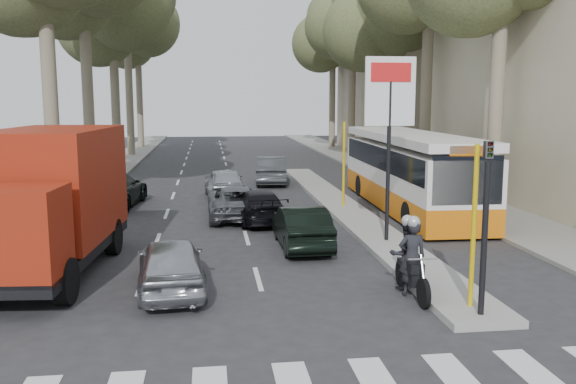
{
  "coord_description": "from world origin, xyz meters",
  "views": [
    {
      "loc": [
        -2.04,
        -12.48,
        4.38
      ],
      "look_at": [
        0.31,
        5.55,
        1.6
      ],
      "focal_mm": 38.0,
      "sensor_mm": 36.0,
      "label": 1
    }
  ],
  "objects_px": {
    "city_bus": "(409,169)",
    "motorcycle": "(409,258)",
    "dark_hatchback": "(302,227)",
    "red_truck": "(47,198)",
    "silver_hatchback": "(171,264)"
  },
  "relations": [
    {
      "from": "city_bus",
      "to": "motorcycle",
      "type": "xyz_separation_m",
      "value": [
        -3.49,
        -10.43,
        -0.78
      ]
    },
    {
      "from": "dark_hatchback",
      "to": "red_truck",
      "type": "relative_size",
      "value": 0.55
    },
    {
      "from": "dark_hatchback",
      "to": "city_bus",
      "type": "distance_m",
      "value": 7.9
    },
    {
      "from": "red_truck",
      "to": "motorcycle",
      "type": "bearing_deg",
      "value": -13.58
    },
    {
      "from": "dark_hatchback",
      "to": "motorcycle",
      "type": "relative_size",
      "value": 1.76
    },
    {
      "from": "silver_hatchback",
      "to": "dark_hatchback",
      "type": "height_order",
      "value": "silver_hatchback"
    },
    {
      "from": "city_bus",
      "to": "motorcycle",
      "type": "distance_m",
      "value": 11.02
    },
    {
      "from": "dark_hatchback",
      "to": "motorcycle",
      "type": "height_order",
      "value": "motorcycle"
    },
    {
      "from": "red_truck",
      "to": "motorcycle",
      "type": "xyz_separation_m",
      "value": [
        8.48,
        -2.82,
        -1.08
      ]
    },
    {
      "from": "dark_hatchback",
      "to": "motorcycle",
      "type": "bearing_deg",
      "value": 110.17
    },
    {
      "from": "dark_hatchback",
      "to": "city_bus",
      "type": "xyz_separation_m",
      "value": [
        5.24,
        5.83,
        0.99
      ]
    },
    {
      "from": "silver_hatchback",
      "to": "motorcycle",
      "type": "bearing_deg",
      "value": 165.81
    },
    {
      "from": "silver_hatchback",
      "to": "red_truck",
      "type": "relative_size",
      "value": 0.53
    },
    {
      "from": "silver_hatchback",
      "to": "red_truck",
      "type": "bearing_deg",
      "value": -36.65
    },
    {
      "from": "silver_hatchback",
      "to": "red_truck",
      "type": "xyz_separation_m",
      "value": [
        -3.13,
        1.94,
        1.28
      ]
    }
  ]
}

